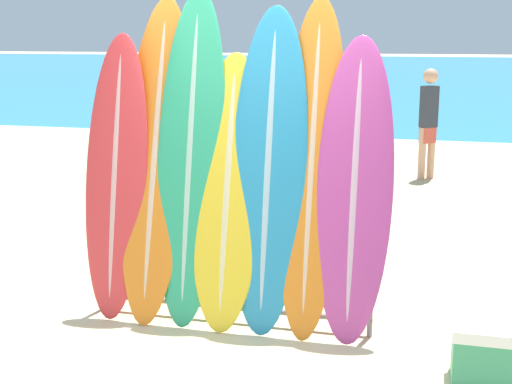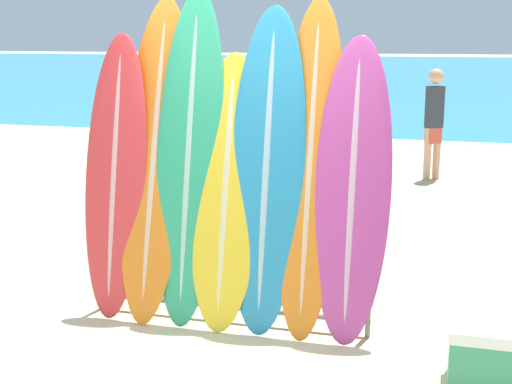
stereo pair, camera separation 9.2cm
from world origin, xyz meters
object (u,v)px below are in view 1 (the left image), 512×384
Objects in this scene: surfboard_slot_4 at (269,171)px; surfboard_slot_5 at (312,168)px; person_mid_beach at (299,110)px; surfboard_slot_0 at (116,177)px; person_near_water at (221,118)px; surfboard_rack at (230,266)px; person_far_left at (428,119)px; cooler_box at (497,355)px; surfboard_slot_1 at (155,159)px; surfboard_slot_2 at (191,158)px; surfboard_slot_3 at (228,192)px; surfboard_slot_6 at (354,190)px.

surfboard_slot_4 is 0.32m from surfboard_slot_5.
surfboard_slot_0 is at bearing -86.87° from person_mid_beach.
surfboard_slot_0 is 1.24× the size of person_near_water.
surfboard_rack is 6.31m from person_far_left.
person_near_water is 6.77m from cooler_box.
surfboard_slot_1 reaches higher than person_far_left.
person_near_water is (-2.26, 5.06, -0.26)m from surfboard_slot_5.
surfboard_slot_2 is at bearing 4.28° from surfboard_slot_0.
surfboard_slot_1 is 6.70m from person_mid_beach.
surfboard_slot_3 is 1.19× the size of person_mid_beach.
surfboard_slot_3 is 0.65m from surfboard_slot_5.
surfboard_rack is 0.91× the size of surfboard_slot_4.
surfboard_rack is at bearing -173.27° from surfboard_slot_5.
person_mid_beach reaches higher than cooler_box.
surfboard_slot_6 is (1.25, -0.05, -0.17)m from surfboard_slot_2.
surfboard_rack is 6.84m from person_mid_beach.
surfboard_slot_5 reaches higher than surfboard_slot_4.
surfboard_slot_0 is 6.53m from person_far_left.
surfboard_rack is 0.87m from surfboard_slot_2.
surfboard_slot_3 reaches higher than surfboard_rack.
person_near_water is at bearing 159.12° from person_far_left.
surfboard_slot_0 reaches higher than cooler_box.
surfboard_slot_6 reaches higher than surfboard_slot_3.
person_far_left is at bearing 72.20° from surfboard_slot_1.
surfboard_rack is at bearing -7.97° from surfboard_slot_1.
surfboard_slot_3 is at bearing 133.59° from surfboard_rack.
surfboard_slot_2 is at bearing 170.77° from surfboard_slot_3.
surfboard_slot_4 is at bearing -174.91° from surfboard_slot_5.
cooler_box is at bearing -20.60° from surfboard_slot_4.
surfboard_slot_5 is at bearing 170.57° from surfboard_slot_6.
person_mid_beach is (-1.08, 6.73, -0.26)m from surfboard_slot_4.
surfboard_rack is at bearing -1.22° from surfboard_slot_0.
surfboard_slot_2 reaches higher than cooler_box.
surfboard_rack is 1.00m from surfboard_slot_1.
person_mid_beach is at bearing 94.00° from surfboard_slot_2.
surfboard_slot_0 is at bearing 116.68° from person_near_water.
surfboard_slot_1 reaches higher than surfboard_slot_3.
person_near_water is (-2.58, 5.11, -0.12)m from surfboard_slot_6.
surfboard_slot_5 is at bearing 5.29° from surfboard_slot_3.
surfboard_rack is at bearing -11.29° from surfboard_slot_2.
surfboard_rack is at bearing -46.41° from surfboard_slot_3.
surfboard_slot_1 is at bearing 177.47° from surfboard_slot_6.
surfboard_slot_0 reaches higher than surfboard_slot_6.
surfboard_slot_0 is 0.90× the size of surfboard_slot_5.
surfboard_rack is 0.89× the size of surfboard_slot_5.
surfboard_slot_0 is at bearing -178.87° from surfboard_slot_4.
surfboard_slot_3 is 0.86× the size of surfboard_slot_4.
surfboard_slot_4 is at bearing 177.74° from surfboard_slot_6.
person_near_water is (-0.73, 5.11, -0.13)m from surfboard_slot_0.
surfboard_slot_1 is 1.01× the size of surfboard_slot_5.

